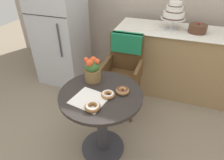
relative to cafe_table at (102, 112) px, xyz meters
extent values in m
plane|color=gray|center=(0.00, 0.00, -0.51)|extent=(8.00, 8.00, 0.00)
cylinder|color=#282321|center=(0.00, 0.00, 0.20)|extent=(0.72, 0.72, 0.03)
cylinder|color=#333338|center=(0.00, 0.00, -0.16)|extent=(0.10, 0.10, 0.69)
cylinder|color=#333338|center=(0.00, 0.00, -0.50)|extent=(0.44, 0.44, 0.02)
cube|color=brown|center=(0.00, 0.64, -0.04)|extent=(0.42, 0.42, 0.04)
cube|color=brown|center=(0.00, 0.83, 0.22)|extent=(0.40, 0.04, 0.46)
cube|color=brown|center=(-0.19, 0.64, 0.08)|extent=(0.04, 0.38, 0.18)
cube|color=brown|center=(0.19, 0.64, 0.08)|extent=(0.04, 0.38, 0.18)
cube|color=#197247|center=(0.00, 0.83, 0.34)|extent=(0.36, 0.11, 0.22)
cylinder|color=brown|center=(-0.18, 0.46, -0.28)|extent=(0.03, 0.03, 0.45)
cylinder|color=brown|center=(0.18, 0.46, -0.28)|extent=(0.03, 0.03, 0.45)
cylinder|color=brown|center=(-0.18, 0.82, -0.28)|extent=(0.03, 0.03, 0.45)
cylinder|color=brown|center=(0.18, 0.82, -0.28)|extent=(0.03, 0.03, 0.45)
cube|color=white|center=(-0.06, -0.11, 0.21)|extent=(0.31, 0.30, 0.00)
torus|color=#AD7542|center=(0.07, -0.02, 0.23)|extent=(0.11, 0.11, 0.03)
torus|color=white|center=(0.07, -0.02, 0.24)|extent=(0.10, 0.10, 0.02)
torus|color=#936033|center=(0.01, -0.20, 0.23)|extent=(0.12, 0.12, 0.04)
torus|color=white|center=(0.01, -0.20, 0.24)|extent=(0.11, 0.11, 0.02)
torus|color=#AD7542|center=(0.17, 0.07, 0.23)|extent=(0.12, 0.12, 0.04)
torus|color=#512D1E|center=(0.17, 0.07, 0.24)|extent=(0.10, 0.10, 0.02)
cylinder|color=brown|center=(-0.14, 0.16, 0.27)|extent=(0.15, 0.15, 0.12)
ellipsoid|color=#38662D|center=(-0.14, 0.16, 0.36)|extent=(0.14, 0.14, 0.10)
sphere|color=#E54C23|center=(-0.09, 0.17, 0.41)|extent=(0.05, 0.05, 0.05)
sphere|color=#E54C23|center=(-0.15, 0.21, 0.40)|extent=(0.07, 0.07, 0.07)
sphere|color=#E54C23|center=(-0.19, 0.16, 0.42)|extent=(0.04, 0.04, 0.04)
sphere|color=#E54C23|center=(-0.15, 0.13, 0.41)|extent=(0.07, 0.07, 0.07)
cube|color=#93754C|center=(0.55, 1.30, -0.06)|extent=(1.50, 0.56, 0.90)
cube|color=white|center=(0.55, 1.30, 0.39)|extent=(1.56, 0.62, 0.01)
cylinder|color=silver|center=(0.45, 1.30, 0.40)|extent=(0.16, 0.16, 0.01)
cylinder|color=silver|center=(0.45, 1.30, 0.46)|extent=(0.03, 0.03, 0.12)
cylinder|color=silver|center=(0.45, 1.30, 0.53)|extent=(0.30, 0.30, 0.01)
cylinder|color=white|center=(0.45, 1.30, 0.57)|extent=(0.26, 0.25, 0.08)
cylinder|color=#4C2D1E|center=(0.45, 1.30, 0.54)|extent=(0.26, 0.26, 0.01)
cylinder|color=white|center=(0.45, 1.30, 0.64)|extent=(0.20, 0.20, 0.06)
cylinder|color=#4C2D1E|center=(0.45, 1.30, 0.61)|extent=(0.20, 0.20, 0.01)
cylinder|color=white|center=(0.45, 1.30, 0.70)|extent=(0.15, 0.15, 0.05)
cylinder|color=#4C2D1E|center=(0.45, 1.30, 0.68)|extent=(0.16, 0.16, 0.01)
cylinder|color=#4C2D1E|center=(0.75, 1.27, 0.44)|extent=(0.21, 0.21, 0.10)
sphere|color=red|center=(0.75, 1.27, 0.50)|extent=(0.02, 0.02, 0.02)
cube|color=#B7BABF|center=(-1.05, 1.10, 0.34)|extent=(0.64, 0.60, 1.70)
cube|color=black|center=(-1.05, 0.80, 0.55)|extent=(0.63, 0.01, 0.01)
cylinder|color=#3F3F44|center=(-0.87, 0.79, 0.26)|extent=(0.02, 0.02, 0.45)
camera|label=1|loc=(0.52, -1.22, 1.23)|focal=31.50mm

